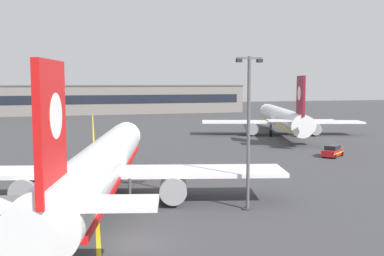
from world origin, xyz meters
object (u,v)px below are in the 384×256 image
object	(u,v)px
apron_lamp_post	(249,130)
airliner_foreground	(101,165)
airliner_background	(283,119)
service_car_second	(333,151)

from	to	relation	value
apron_lamp_post	airliner_foreground	bearing A→B (deg)	155.39
airliner_foreground	airliner_background	size ratio (longest dim) A/B	1.02
airliner_background	service_car_second	bearing A→B (deg)	-101.97
apron_lamp_post	service_car_second	distance (m)	31.50
airliner_background	apron_lamp_post	distance (m)	54.69
airliner_background	airliner_foreground	bearing A→B (deg)	-133.04
apron_lamp_post	service_car_second	world-z (taller)	apron_lamp_post
apron_lamp_post	airliner_background	bearing A→B (deg)	59.58
airliner_foreground	airliner_background	xyz separation A→B (m)	(39.08, 41.84, -0.03)
airliner_foreground	apron_lamp_post	size ratio (longest dim) A/B	3.25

